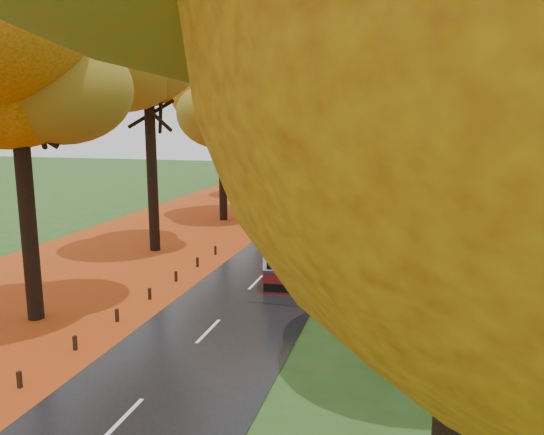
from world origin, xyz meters
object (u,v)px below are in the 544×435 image
at_px(streetlamp_far, 388,144).
at_px(streetlamp_mid, 373,157).
at_px(car_dark, 329,181).
at_px(car_white, 289,208).
at_px(car_silver, 314,190).
at_px(streetlamp_near, 328,199).
at_px(bus, 304,231).

bearing_deg(streetlamp_far, streetlamp_mid, -90.00).
bearing_deg(car_dark, car_white, -70.88).
xyz_separation_m(streetlamp_far, car_white, (-6.30, -22.91, -4.06)).
height_order(streetlamp_mid, car_dark, streetlamp_mid).
relative_size(streetlamp_mid, car_dark, 2.08).
height_order(car_white, car_dark, car_white).
height_order(car_silver, car_dark, car_silver).
relative_size(streetlamp_near, streetlamp_far, 1.00).
distance_m(streetlamp_far, bus, 35.82).
bearing_deg(streetlamp_near, streetlamp_far, 90.00).
relative_size(bus, car_dark, 3.12).
bearing_deg(streetlamp_far, streetlamp_near, -90.00).
bearing_deg(bus, car_silver, 92.21).
relative_size(streetlamp_near, streetlamp_mid, 1.00).
distance_m(streetlamp_near, car_dark, 41.49).
xyz_separation_m(streetlamp_mid, bus, (-2.53, -13.60, -3.05)).
height_order(streetlamp_mid, streetlamp_far, same).
bearing_deg(streetlamp_mid, car_dark, 108.52).
xyz_separation_m(car_white, car_silver, (0.00, 10.76, 0.07)).
bearing_deg(car_silver, car_white, -82.28).
bearing_deg(streetlamp_near, car_dark, 98.77).
xyz_separation_m(streetlamp_mid, car_dark, (-6.30, 18.80, -4.12)).
bearing_deg(car_dark, streetlamp_mid, -52.36).
height_order(streetlamp_near, streetlamp_far, same).
bearing_deg(car_silver, streetlamp_mid, -49.71).
bearing_deg(car_dark, car_silver, -70.88).
xyz_separation_m(streetlamp_near, car_silver, (-6.30, 31.86, -3.99)).
height_order(streetlamp_mid, car_white, streetlamp_mid).
distance_m(streetlamp_mid, streetlamp_far, 22.00).
bearing_deg(bus, streetlamp_mid, 72.54).
relative_size(streetlamp_near, car_silver, 1.92).
xyz_separation_m(streetlamp_mid, streetlamp_far, (0.00, 22.00, 0.00)).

